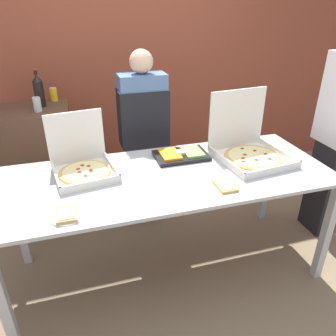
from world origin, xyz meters
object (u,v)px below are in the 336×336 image
paper_plate_front_left (67,214)px  soda_can_colored (54,94)px  pizza_box_near_right (249,147)px  soda_bottle (39,90)px  pizza_box_near_left (83,163)px  person_server_vest (144,133)px  veggie_tray (181,155)px  paper_plate_front_right (225,186)px  soda_can_silver (37,104)px

paper_plate_front_left → soda_can_colored: size_ratio=1.63×
pizza_box_near_right → soda_bottle: bearing=140.0°
pizza_box_near_left → soda_bottle: bearing=98.7°
paper_plate_front_left → soda_bottle: 1.49m
paper_plate_front_left → person_server_vest: 1.29m
person_server_vest → veggie_tray: bearing=108.9°
paper_plate_front_right → paper_plate_front_left: bearing=-178.3°
pizza_box_near_left → soda_can_colored: (-0.17, 1.07, 0.24)m
pizza_box_near_left → soda_can_colored: 1.11m
soda_bottle → veggie_tray: bearing=-40.3°
veggie_tray → person_server_vest: person_server_vest is taller
pizza_box_near_right → person_server_vest: 0.96m
pizza_box_near_right → soda_bottle: soda_bottle is taller
soda_bottle → person_server_vest: (0.85, -0.35, -0.36)m
soda_bottle → person_server_vest: person_server_vest is taller
soda_bottle → soda_can_silver: 0.17m
paper_plate_front_left → person_server_vest: person_server_vest is taller
paper_plate_front_left → veggie_tray: size_ratio=0.49×
pizza_box_near_left → paper_plate_front_right: size_ratio=2.06×
soda_bottle → pizza_box_near_left: bearing=-72.9°
soda_bottle → person_server_vest: bearing=-22.2°
pizza_box_near_right → paper_plate_front_right: bearing=-140.7°
paper_plate_front_right → soda_can_colored: bearing=123.9°
pizza_box_near_right → paper_plate_front_left: (-1.38, -0.41, -0.07)m
paper_plate_front_left → soda_can_colored: soda_can_colored is taller
paper_plate_front_right → soda_bottle: bearing=129.6°
paper_plate_front_right → soda_can_colored: soda_can_colored is taller
paper_plate_front_right → paper_plate_front_left: size_ratio=1.15×
pizza_box_near_right → soda_can_silver: pizza_box_near_right is taller
soda_bottle → person_server_vest: 0.99m
soda_can_silver → soda_bottle: bearing=82.4°
pizza_box_near_right → paper_plate_front_right: size_ratio=2.44×
soda_bottle → person_server_vest: size_ratio=0.20×
soda_can_silver → soda_can_colored: same height
pizza_box_near_right → veggie_tray: (-0.50, 0.15, -0.06)m
veggie_tray → soda_bottle: (-1.03, 0.87, 0.37)m
pizza_box_near_right → soda_bottle: 1.87m
person_server_vest → soda_can_silver: bearing=-12.9°
veggie_tray → soda_can_silver: bearing=145.4°
soda_can_colored → soda_can_silver: bearing=-113.2°
pizza_box_near_right → person_server_vest: bearing=129.0°
paper_plate_front_right → soda_bottle: size_ratio=0.70×
veggie_tray → soda_can_colored: (-0.92, 1.03, 0.29)m
paper_plate_front_left → veggie_tray: 1.04m
pizza_box_near_right → pizza_box_near_left: pizza_box_near_right is taller
paper_plate_front_right → soda_can_silver: size_ratio=1.87×
paper_plate_front_left → soda_can_colored: 1.62m
pizza_box_near_right → soda_can_colored: 1.86m
soda_can_colored → person_server_vest: person_server_vest is taller
pizza_box_near_right → veggie_tray: size_ratio=1.38×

